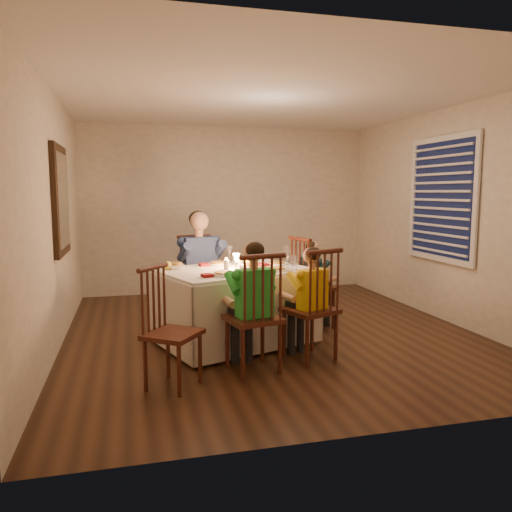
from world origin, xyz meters
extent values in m
plane|color=black|center=(0.00, 0.00, 0.00)|extent=(5.00, 5.00, 0.00)
cube|color=beige|center=(-2.25, 0.00, 1.30)|extent=(0.02, 5.00, 2.60)
cube|color=beige|center=(2.25, 0.00, 1.30)|extent=(0.02, 5.00, 2.60)
cube|color=beige|center=(0.00, 2.50, 1.30)|extent=(4.50, 0.02, 2.60)
plane|color=white|center=(0.00, 0.00, 2.60)|extent=(5.00, 5.00, 0.00)
cube|color=silver|center=(-0.47, -0.28, 0.77)|extent=(1.74, 1.48, 0.04)
cube|color=silver|center=(-0.65, 0.23, 0.40)|extent=(1.44, 0.52, 0.73)
cube|color=silver|center=(-0.29, -0.78, 0.40)|extent=(1.44, 0.52, 0.73)
cube|color=silver|center=(0.24, -0.03, 0.40)|extent=(0.38, 1.04, 0.73)
cube|color=silver|center=(-1.18, -0.52, 0.40)|extent=(0.38, 1.04, 0.73)
cylinder|color=white|center=(-0.58, 0.06, 0.80)|extent=(0.33, 0.33, 0.02)
cylinder|color=white|center=(-0.65, -0.65, 0.80)|extent=(0.33, 0.33, 0.02)
cylinder|color=white|center=(-0.08, -0.50, 0.80)|extent=(0.33, 0.33, 0.02)
cylinder|color=white|center=(0.04, -0.10, 0.80)|extent=(0.33, 0.33, 0.02)
cylinder|color=silver|center=(-0.56, -0.31, 0.84)|extent=(0.06, 0.06, 0.10)
cylinder|color=silver|center=(-0.40, -0.25, 0.84)|extent=(0.06, 0.06, 0.10)
sphere|color=yellow|center=(-1.15, -0.18, 0.84)|extent=(0.09, 0.09, 0.09)
sphere|color=orange|center=(-0.29, -0.16, 0.83)|extent=(0.08, 0.08, 0.08)
imported|color=white|center=(-1.08, -0.13, 0.81)|extent=(0.20, 0.20, 0.05)
cube|color=black|center=(-2.22, 0.30, 1.50)|extent=(0.05, 0.95, 1.15)
cube|color=white|center=(-2.19, 0.30, 1.50)|extent=(0.01, 0.78, 0.98)
cube|color=black|center=(2.23, 0.10, 1.50)|extent=(0.01, 1.20, 1.40)
cube|color=white|center=(2.21, 0.10, 1.50)|extent=(0.03, 1.34, 1.54)
camera|label=1|loc=(-1.51, -5.33, 1.59)|focal=35.00mm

